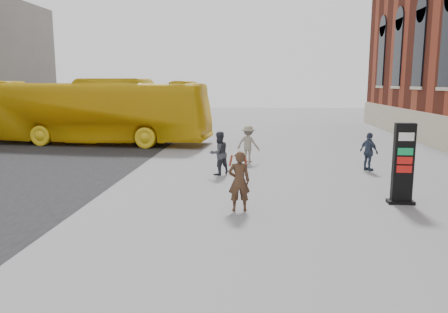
# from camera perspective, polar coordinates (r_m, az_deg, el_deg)

# --- Properties ---
(ground) EXTENTS (100.00, 100.00, 0.00)m
(ground) POSITION_cam_1_polar(r_m,az_deg,el_deg) (11.92, 4.75, -7.32)
(ground) COLOR #9E9EA3
(info_pylon) EXTENTS (0.76, 0.39, 2.35)m
(info_pylon) POSITION_cam_1_polar(r_m,az_deg,el_deg) (13.51, 22.35, -0.89)
(info_pylon) COLOR black
(info_pylon) RESTS_ON ground
(woman) EXTENTS (0.69, 0.65, 1.66)m
(woman) POSITION_cam_1_polar(r_m,az_deg,el_deg) (11.87, 1.97, -3.14)
(woman) COLOR #3D2616
(woman) RESTS_ON ground
(bus) EXTENTS (13.47, 4.18, 3.69)m
(bus) POSITION_cam_1_polar(r_m,az_deg,el_deg) (26.13, -16.60, 5.67)
(bus) COLOR gold
(bus) RESTS_ON road
(pedestrian_a) EXTENTS (1.02, 0.99, 1.66)m
(pedestrian_a) POSITION_cam_1_polar(r_m,az_deg,el_deg) (16.54, -0.67, 0.43)
(pedestrian_a) COLOR #33353C
(pedestrian_a) RESTS_ON ground
(pedestrian_b) EXTENTS (1.20, 0.96, 1.63)m
(pedestrian_b) POSITION_cam_1_polar(r_m,az_deg,el_deg) (19.22, 3.19, 1.67)
(pedestrian_b) COLOR gray
(pedestrian_b) RESTS_ON ground
(pedestrian_c) EXTENTS (0.78, 0.96, 1.53)m
(pedestrian_c) POSITION_cam_1_polar(r_m,az_deg,el_deg) (18.25, 18.41, 0.60)
(pedestrian_c) COLOR #364157
(pedestrian_c) RESTS_ON ground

